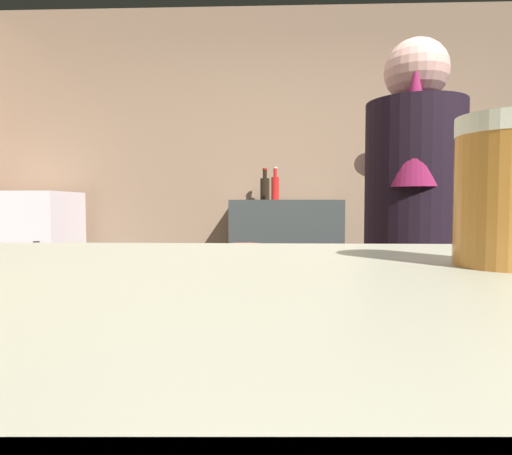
{
  "coord_description": "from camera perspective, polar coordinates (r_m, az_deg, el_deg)",
  "views": [
    {
      "loc": [
        -0.27,
        -1.38,
        1.14
      ],
      "look_at": [
        -0.29,
        -0.75,
        1.11
      ],
      "focal_mm": 30.9,
      "sensor_mm": 36.0,
      "label": 1
    }
  ],
  "objects": [
    {
      "name": "bottle_olive_oil",
      "position": [
        3.38,
        1.16,
        5.16
      ],
      "size": [
        0.07,
        0.07,
        0.24
      ],
      "color": "black",
      "rests_on": "back_shelf"
    },
    {
      "name": "prep_counter",
      "position": [
        2.23,
        18.97,
        -15.29
      ],
      "size": [
        2.1,
        0.6,
        0.9
      ],
      "primitive_type": "cube",
      "color": "#483F34",
      "rests_on": "ground"
    },
    {
      "name": "back_shelf",
      "position": [
        3.34,
        3.84,
        -6.57
      ],
      "size": [
        0.83,
        0.36,
        1.18
      ],
      "primitive_type": "cube",
      "color": "#393F3E",
      "rests_on": "ground"
    },
    {
      "name": "pint_glass_near",
      "position": [
        0.43,
        29.55,
        4.03
      ],
      "size": [
        0.08,
        0.08,
        0.13
      ],
      "color": "#C77F33",
      "rests_on": "bar_counter"
    },
    {
      "name": "wall_back",
      "position": [
        3.59,
        6.58,
        6.24
      ],
      "size": [
        5.2,
        0.1,
        2.7
      ],
      "primitive_type": "cube",
      "color": "#96775C",
      "rests_on": "ground"
    },
    {
      "name": "bottle_soy",
      "position": [
        3.22,
        2.5,
        5.25
      ],
      "size": [
        0.06,
        0.06,
        0.24
      ],
      "color": "red",
      "rests_on": "back_shelf"
    },
    {
      "name": "bartender",
      "position": [
        1.65,
        19.68,
        -2.4
      ],
      "size": [
        0.5,
        0.55,
        1.72
      ],
      "rotation": [
        0.0,
        0.0,
        1.25
      ],
      "color": "#2B2D3B",
      "rests_on": "ground"
    },
    {
      "name": "knife_block",
      "position": [
        2.36,
        29.65,
        -0.67
      ],
      "size": [
        0.1,
        0.08,
        0.28
      ],
      "color": "#936441",
      "rests_on": "prep_counter"
    },
    {
      "name": "chefs_knife",
      "position": [
        2.13,
        23.61,
        -3.62
      ],
      "size": [
        0.24,
        0.04,
        0.01
      ],
      "primitive_type": "cube",
      "rotation": [
        0.0,
        0.0,
        -0.02
      ],
      "color": "silver",
      "rests_on": "prep_counter"
    },
    {
      "name": "mini_fridge",
      "position": [
        3.63,
        -27.2,
        -5.66
      ],
      "size": [
        0.61,
        0.58,
        1.24
      ],
      "color": "white",
      "rests_on": "ground"
    },
    {
      "name": "mixing_bowl",
      "position": [
        2.03,
        -1.43,
        -3.0
      ],
      "size": [
        0.2,
        0.2,
        0.06
      ],
      "primitive_type": "cylinder",
      "color": "#CF5137",
      "rests_on": "prep_counter"
    }
  ]
}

